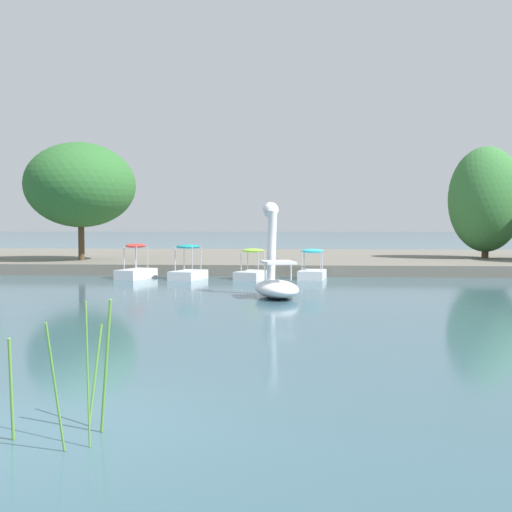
% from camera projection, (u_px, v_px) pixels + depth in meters
% --- Properties ---
extents(ground_plane, '(500.44, 500.44, 0.00)m').
position_uv_depth(ground_plane, '(47.00, 426.00, 7.35)').
color(ground_plane, '#385966').
extents(shore_bank_far, '(132.84, 20.39, 0.54)m').
position_uv_depth(shore_bank_far, '(250.00, 259.00, 39.28)').
color(shore_bank_far, '#6B665B').
rests_on(shore_bank_far, ground_plane).
extents(swan_boat, '(1.99, 2.98, 3.22)m').
position_uv_depth(swan_boat, '(276.00, 278.00, 20.71)').
color(swan_boat, white).
rests_on(swan_boat, ground_plane).
extents(pedal_boat_cyan, '(1.37, 1.97, 1.36)m').
position_uv_depth(pedal_boat_cyan, '(312.00, 270.00, 27.69)').
color(pedal_boat_cyan, white).
rests_on(pedal_boat_cyan, ground_plane).
extents(pedal_boat_lime, '(1.66, 2.13, 1.39)m').
position_uv_depth(pedal_boat_lime, '(253.00, 270.00, 27.49)').
color(pedal_boat_lime, white).
rests_on(pedal_boat_lime, ground_plane).
extents(pedal_boat_teal, '(1.59, 2.13, 1.57)m').
position_uv_depth(pedal_boat_teal, '(188.00, 268.00, 27.61)').
color(pedal_boat_teal, white).
rests_on(pedal_boat_teal, ground_plane).
extents(pedal_boat_red, '(1.62, 2.25, 1.59)m').
position_uv_depth(pedal_boat_red, '(136.00, 269.00, 27.87)').
color(pedal_boat_red, white).
rests_on(pedal_boat_red, ground_plane).
extents(tree_willow_near_path, '(6.08, 6.04, 6.38)m').
position_uv_depth(tree_willow_near_path, '(486.00, 199.00, 35.20)').
color(tree_willow_near_path, '#4C3823').
rests_on(tree_willow_near_path, shore_bank_far).
extents(tree_sapling_by_fence, '(5.82, 6.30, 6.30)m').
position_uv_depth(tree_sapling_by_fence, '(81.00, 185.00, 32.98)').
color(tree_sapling_by_fence, '#4C3823').
rests_on(tree_sapling_by_fence, shore_bank_far).
extents(reed_clump_foreground, '(2.28, 1.24, 1.58)m').
position_uv_depth(reed_clump_foreground, '(33.00, 380.00, 6.91)').
color(reed_clump_foreground, '#568E38').
rests_on(reed_clump_foreground, ground_plane).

